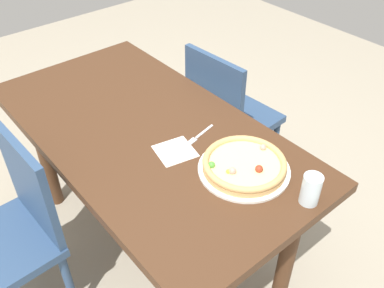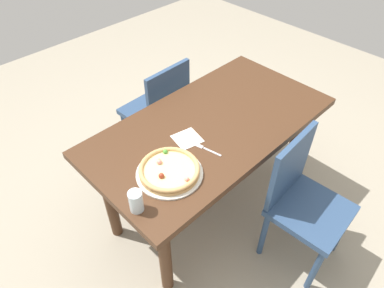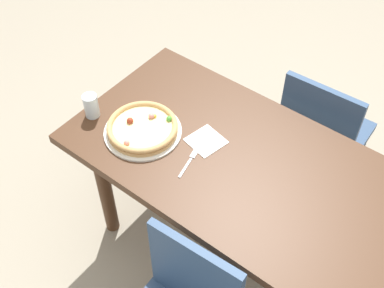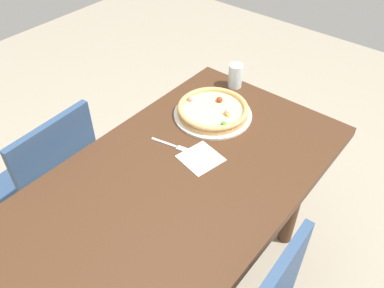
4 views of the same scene
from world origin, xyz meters
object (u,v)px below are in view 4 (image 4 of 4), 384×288
Objects in this scene: chair_near at (51,182)px; drinking_glass at (235,76)px; napkin at (201,158)px; plate at (213,114)px; fork at (173,146)px; pizza at (213,109)px; dining_table at (168,207)px.

drinking_glass is (-0.81, 0.42, 0.33)m from chair_near.
drinking_glass is 0.53m from napkin.
plate reaches higher than fork.
pizza is at bearing 102.41° from plate.
chair_near is 6.17× the size of napkin.
chair_near is at bearing -40.10° from plate.
drinking_glass is (-0.68, -0.18, 0.16)m from dining_table.
chair_near is 0.74m from napkin.
plate is at bearing 12.78° from drinking_glass.
pizza is 2.17× the size of napkin.
drinking_glass is at bearing -167.22° from plate.
dining_table is 4.89× the size of pizza.
chair_near reaches higher than drinking_glass.
napkin is (-0.32, 0.60, 0.28)m from chair_near.
fork is 1.18× the size of napkin.
chair_near is 2.58× the size of plate.
chair_near is 2.84× the size of pizza.
plate reaches higher than dining_table.
plate is at bearing -43.47° from chair_near.
dining_table is at bearing -66.79° from fork.
drinking_glass is (-0.25, -0.06, 0.05)m from plate.
pizza is at bearing -43.49° from chair_near.
chair_near reaches higher than plate.
pizza is at bearing 12.85° from drinking_glass.
pizza is (-0.44, -0.13, 0.13)m from dining_table.
napkin is at bearing 27.69° from pizza.
pizza is 1.85× the size of fork.
dining_table is 0.47m from pizza.
pizza is 0.26m from fork.
napkin is (0.24, 0.13, -0.00)m from plate.
chair_near is at bearing -62.01° from napkin.
pizza reaches higher than dining_table.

